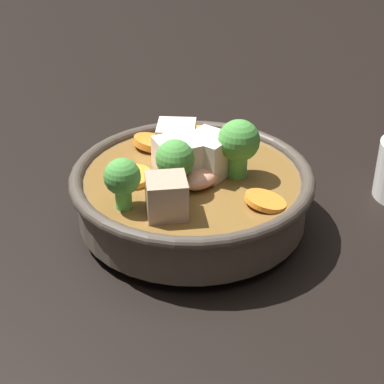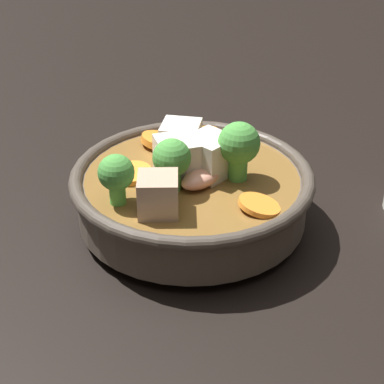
{
  "view_description": "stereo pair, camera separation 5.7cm",
  "coord_description": "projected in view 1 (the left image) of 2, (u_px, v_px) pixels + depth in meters",
  "views": [
    {
      "loc": [
        0.43,
        0.24,
        0.33
      ],
      "look_at": [
        0.0,
        0.0,
        0.03
      ],
      "focal_mm": 60.0,
      "sensor_mm": 36.0,
      "label": 1
    },
    {
      "loc": [
        0.4,
        0.29,
        0.33
      ],
      "look_at": [
        0.0,
        0.0,
        0.03
      ],
      "focal_mm": 60.0,
      "sensor_mm": 36.0,
      "label": 2
    }
  ],
  "objects": [
    {
      "name": "ground_plane",
      "position": [
        192.0,
        224.0,
        0.59
      ],
      "size": [
        3.0,
        3.0,
        0.0
      ],
      "primitive_type": "plane",
      "color": "black"
    },
    {
      "name": "stirfry_bowl",
      "position": [
        192.0,
        188.0,
        0.57
      ],
      "size": [
        0.22,
        0.22,
        0.1
      ],
      "color": "#51473D",
      "rests_on": "ground_plane"
    }
  ]
}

